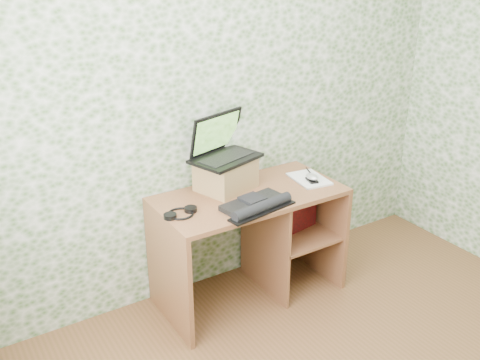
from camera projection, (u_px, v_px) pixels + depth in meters
wall_back at (224, 98)px, 3.39m from camera, size 3.50×0.00×3.50m
desk at (257, 226)px, 3.53m from camera, size 1.20×0.60×0.75m
riser at (226, 174)px, 3.40m from camera, size 0.40×0.36×0.20m
laptop at (222, 148)px, 3.37m from camera, size 0.49×0.41×0.28m
keyboard at (257, 205)px, 3.17m from camera, size 0.47×0.30×0.06m
headphones at (181, 213)px, 3.09m from camera, size 0.22×0.17×0.03m
notepad at (309, 179)px, 3.57m from camera, size 0.23×0.31×0.01m
mouse at (312, 178)px, 3.51m from camera, size 0.09×0.12×0.04m
pen at (309, 172)px, 3.66m from camera, size 0.06×0.14×0.01m
red_box at (300, 207)px, 3.65m from camera, size 0.27×0.12×0.31m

